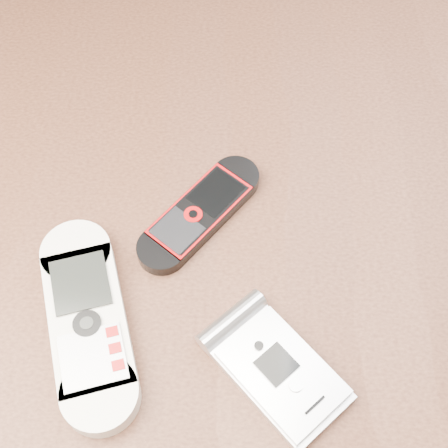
% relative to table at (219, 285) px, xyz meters
% --- Properties ---
extents(ground, '(4.00, 4.00, 0.00)m').
position_rel_table_xyz_m(ground, '(0.00, 0.00, -0.64)').
color(ground, '#472B19').
rests_on(ground, ground).
extents(table, '(1.20, 0.80, 0.75)m').
position_rel_table_xyz_m(table, '(0.00, 0.00, 0.00)').
color(table, black).
rests_on(table, ground).
extents(nokia_white, '(0.10, 0.18, 0.02)m').
position_rel_table_xyz_m(nokia_white, '(-0.10, -0.08, 0.12)').
color(nokia_white, silver).
rests_on(nokia_white, table).
extents(nokia_black_red, '(0.12, 0.13, 0.01)m').
position_rel_table_xyz_m(nokia_black_red, '(-0.02, 0.01, 0.11)').
color(nokia_black_red, black).
rests_on(nokia_black_red, table).
extents(motorola_razr, '(0.12, 0.12, 0.02)m').
position_rel_table_xyz_m(motorola_razr, '(0.05, -0.12, 0.11)').
color(motorola_razr, silver).
rests_on(motorola_razr, table).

